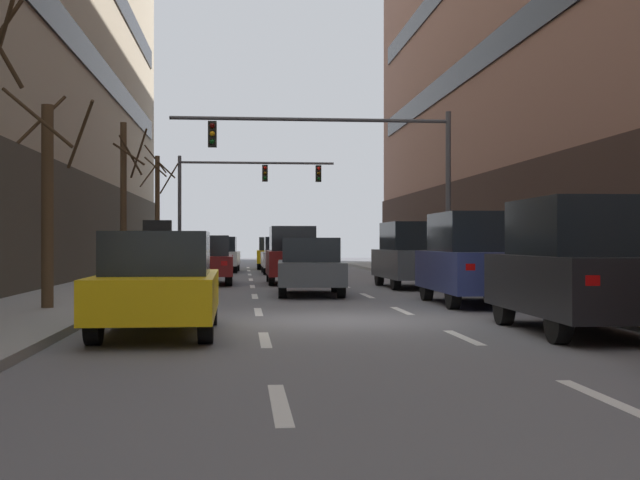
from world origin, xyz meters
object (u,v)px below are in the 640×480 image
at_px(car_driving_4, 219,255).
at_px(traffic_signal_1, 236,187).
at_px(taxi_driving_0, 158,284).
at_px(car_driving_3, 205,260).
at_px(car_driving_1, 283,256).
at_px(car_driving_5, 292,255).
at_px(street_tree_2, 48,199).
at_px(street_tree_1, 124,198).
at_px(car_parked_3, 411,255).
at_px(taxi_driving_6, 275,253).
at_px(car_parked_1, 578,266).
at_px(street_tree_3, 158,208).
at_px(traffic_signal_0, 359,159).
at_px(car_parked_2, 473,259).
at_px(car_driving_2, 310,267).

xyz_separation_m(car_driving_4, traffic_signal_1, (0.83, 1.66, 3.40)).
height_order(taxi_driving_0, car_driving_3, taxi_driving_0).
relative_size(car_driving_1, car_driving_5, 1.09).
relative_size(car_driving_5, street_tree_2, 0.94).
xyz_separation_m(traffic_signal_1, street_tree_1, (-3.61, -14.06, -1.31)).
distance_m(car_driving_1, car_parked_3, 12.60).
relative_size(car_driving_3, street_tree_2, 1.03).
bearing_deg(taxi_driving_6, car_driving_1, -89.03).
relative_size(taxi_driving_6, car_parked_1, 1.01).
relative_size(car_driving_3, car_driving_5, 1.10).
xyz_separation_m(car_driving_5, traffic_signal_1, (-2.04, 13.02, 3.25)).
bearing_deg(street_tree_3, car_driving_5, -60.85).
bearing_deg(traffic_signal_0, car_driving_4, 110.40).
bearing_deg(car_driving_3, street_tree_3, 104.33).
xyz_separation_m(car_driving_5, taxi_driving_6, (-0.00, 15.73, -0.15)).
xyz_separation_m(car_driving_1, street_tree_1, (-5.76, -10.20, 2.10)).
relative_size(car_driving_5, street_tree_3, 0.71).
bearing_deg(traffic_signal_1, street_tree_1, -104.42).
bearing_deg(car_driving_3, street_tree_1, -161.00).
bearing_deg(traffic_signal_0, street_tree_3, 122.58).
distance_m(car_driving_4, car_parked_2, 22.45).
bearing_deg(taxi_driving_0, car_driving_4, 89.55).
distance_m(car_parked_1, traffic_signal_0, 14.74).
relative_size(car_parked_3, street_tree_1, 0.83).
relative_size(car_driving_1, car_parked_2, 1.01).
height_order(traffic_signal_0, street_tree_2, traffic_signal_0).
relative_size(car_parked_2, traffic_signal_0, 0.48).
distance_m(car_driving_2, car_parked_3, 4.91).
bearing_deg(street_tree_3, traffic_signal_1, 38.12).
bearing_deg(car_driving_1, car_driving_4, 143.47).
bearing_deg(traffic_signal_1, car_parked_1, -79.02).
bearing_deg(street_tree_1, taxi_driving_6, 71.39).
xyz_separation_m(car_driving_4, street_tree_2, (-2.80, -23.32, 1.51)).
xyz_separation_m(car_driving_5, traffic_signal_0, (2.10, -1.99, 3.20)).
bearing_deg(car_parked_2, street_tree_2, -168.83).
xyz_separation_m(car_parked_2, traffic_signal_0, (-1.56, 8.13, 3.13)).
bearing_deg(taxi_driving_0, car_parked_1, -3.74).
bearing_deg(car_driving_4, taxi_driving_6, 56.82).
height_order(car_parked_1, car_parked_3, car_parked_1).
xyz_separation_m(taxi_driving_6, street_tree_1, (-5.65, -16.78, 2.09)).
xyz_separation_m(car_driving_2, street_tree_2, (-5.80, -5.62, 1.57)).
xyz_separation_m(car_driving_1, street_tree_3, (-5.78, 1.02, 2.22)).
distance_m(car_parked_2, street_tree_2, 9.59).
height_order(car_parked_2, street_tree_1, street_tree_1).
height_order(car_driving_1, traffic_signal_0, traffic_signal_0).
distance_m(car_driving_2, traffic_signal_1, 19.79).
bearing_deg(car_driving_2, car_driving_1, 90.07).
distance_m(taxi_driving_6, street_tree_1, 17.83).
relative_size(car_driving_2, car_parked_2, 0.96).
bearing_deg(car_driving_3, car_driving_2, -62.96).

